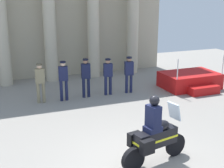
{
  "coord_description": "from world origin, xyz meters",
  "views": [
    {
      "loc": [
        -3.33,
        -6.42,
        4.29
      ],
      "look_at": [
        0.32,
        2.85,
        1.4
      ],
      "focal_mm": 49.35,
      "sensor_mm": 36.0,
      "label": 1
    }
  ],
  "objects_px": {
    "officer_in_row_3": "(108,74)",
    "motorcycle_with_rider": "(154,136)",
    "officer_in_row_2": "(86,75)",
    "officer_in_row_4": "(129,72)",
    "officer_in_row_1": "(63,78)",
    "reviewing_stand": "(190,81)",
    "officer_in_row_0": "(40,80)"
  },
  "relations": [
    {
      "from": "officer_in_row_0",
      "to": "officer_in_row_2",
      "type": "xyz_separation_m",
      "value": [
        1.93,
        0.01,
        0.03
      ]
    },
    {
      "from": "officer_in_row_2",
      "to": "officer_in_row_4",
      "type": "xyz_separation_m",
      "value": [
        1.99,
        -0.09,
        -0.03
      ]
    },
    {
      "from": "reviewing_stand",
      "to": "officer_in_row_0",
      "type": "distance_m",
      "value": 7.02
    },
    {
      "from": "officer_in_row_0",
      "to": "officer_in_row_4",
      "type": "bearing_deg",
      "value": -172.86
    },
    {
      "from": "motorcycle_with_rider",
      "to": "officer_in_row_3",
      "type": "bearing_deg",
      "value": 69.18
    },
    {
      "from": "officer_in_row_3",
      "to": "motorcycle_with_rider",
      "type": "distance_m",
      "value": 5.98
    },
    {
      "from": "officer_in_row_2",
      "to": "officer_in_row_3",
      "type": "bearing_deg",
      "value": -173.1
    },
    {
      "from": "officer_in_row_1",
      "to": "reviewing_stand",
      "type": "bearing_deg",
      "value": -175.42
    },
    {
      "from": "officer_in_row_0",
      "to": "reviewing_stand",
      "type": "bearing_deg",
      "value": -175.53
    },
    {
      "from": "officer_in_row_0",
      "to": "officer_in_row_4",
      "type": "height_order",
      "value": "officer_in_row_4"
    },
    {
      "from": "reviewing_stand",
      "to": "officer_in_row_0",
      "type": "xyz_separation_m",
      "value": [
        -6.97,
        0.47,
        0.62
      ]
    },
    {
      "from": "officer_in_row_3",
      "to": "motorcycle_with_rider",
      "type": "relative_size",
      "value": 0.79
    },
    {
      "from": "officer_in_row_4",
      "to": "officer_in_row_3",
      "type": "bearing_deg",
      "value": 4.69
    },
    {
      "from": "officer_in_row_1",
      "to": "officer_in_row_2",
      "type": "xyz_separation_m",
      "value": [
        1.0,
        0.08,
        0.01
      ]
    },
    {
      "from": "officer_in_row_2",
      "to": "officer_in_row_4",
      "type": "height_order",
      "value": "officer_in_row_2"
    },
    {
      "from": "officer_in_row_0",
      "to": "motorcycle_with_rider",
      "type": "xyz_separation_m",
      "value": [
        1.97,
        -5.92,
        -0.18
      ]
    },
    {
      "from": "reviewing_stand",
      "to": "motorcycle_with_rider",
      "type": "relative_size",
      "value": 1.26
    },
    {
      "from": "officer_in_row_0",
      "to": "officer_in_row_2",
      "type": "bearing_deg",
      "value": -171.49
    },
    {
      "from": "officer_in_row_1",
      "to": "officer_in_row_2",
      "type": "bearing_deg",
      "value": -167.01
    },
    {
      "from": "officer_in_row_0",
      "to": "officer_in_row_4",
      "type": "xyz_separation_m",
      "value": [
        3.92,
        -0.08,
        0.0
      ]
    },
    {
      "from": "officer_in_row_3",
      "to": "officer_in_row_4",
      "type": "height_order",
      "value": "officer_in_row_4"
    },
    {
      "from": "officer_in_row_1",
      "to": "officer_in_row_2",
      "type": "relative_size",
      "value": 0.99
    },
    {
      "from": "reviewing_stand",
      "to": "motorcycle_with_rider",
      "type": "xyz_separation_m",
      "value": [
        -5.0,
        -5.45,
        0.44
      ]
    },
    {
      "from": "officer_in_row_3",
      "to": "officer_in_row_4",
      "type": "relative_size",
      "value": 0.99
    },
    {
      "from": "officer_in_row_1",
      "to": "officer_in_row_4",
      "type": "bearing_deg",
      "value": -171.79
    },
    {
      "from": "officer_in_row_4",
      "to": "motorcycle_with_rider",
      "type": "height_order",
      "value": "motorcycle_with_rider"
    },
    {
      "from": "officer_in_row_4",
      "to": "officer_in_row_2",
      "type": "bearing_deg",
      "value": 5.81
    },
    {
      "from": "officer_in_row_0",
      "to": "officer_in_row_2",
      "type": "distance_m",
      "value": 1.93
    },
    {
      "from": "officer_in_row_1",
      "to": "officer_in_row_3",
      "type": "bearing_deg",
      "value": -170.06
    },
    {
      "from": "reviewing_stand",
      "to": "officer_in_row_3",
      "type": "distance_m",
      "value": 4.11
    },
    {
      "from": "officer_in_row_2",
      "to": "officer_in_row_4",
      "type": "bearing_deg",
      "value": -174.19
    },
    {
      "from": "officer_in_row_0",
      "to": "motorcycle_with_rider",
      "type": "distance_m",
      "value": 6.24
    }
  ]
}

